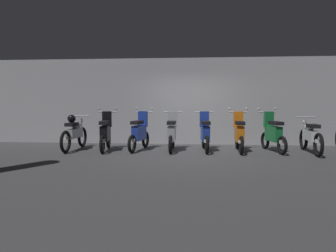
{
  "coord_description": "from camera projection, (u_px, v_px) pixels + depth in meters",
  "views": [
    {
      "loc": [
        0.21,
        -8.92,
        1.44
      ],
      "look_at": [
        -0.61,
        0.33,
        0.75
      ],
      "focal_mm": 33.53,
      "sensor_mm": 36.0,
      "label": 1
    }
  ],
  "objects": [
    {
      "name": "motorbike_slot_4",
      "position": [
        205.0,
        133.0,
        9.37
      ],
      "size": [
        0.56,
        1.68,
        1.18
      ],
      "color": "black",
      "rests_on": "ground"
    },
    {
      "name": "motorbike_slot_1",
      "position": [
        106.0,
        133.0,
        9.44
      ],
      "size": [
        0.59,
        1.68,
        1.29
      ],
      "color": "black",
      "rests_on": "ground"
    },
    {
      "name": "ground_plane",
      "position": [
        188.0,
        153.0,
        8.98
      ],
      "size": [
        80.0,
        80.0,
        0.0
      ],
      "primitive_type": "plane",
      "color": "#424244"
    },
    {
      "name": "back_wall",
      "position": [
        190.0,
        101.0,
        10.94
      ],
      "size": [
        16.0,
        0.3,
        2.97
      ],
      "primitive_type": "cube",
      "color": "#ADADB2",
      "rests_on": "ground"
    },
    {
      "name": "motorbike_slot_5",
      "position": [
        239.0,
        134.0,
        9.24
      ],
      "size": [
        0.59,
        1.68,
        1.29
      ],
      "color": "black",
      "rests_on": "ground"
    },
    {
      "name": "motorbike_slot_6",
      "position": [
        273.0,
        134.0,
        9.23
      ],
      "size": [
        0.59,
        1.67,
        1.29
      ],
      "color": "black",
      "rests_on": "ground"
    },
    {
      "name": "motorbike_slot_2",
      "position": [
        140.0,
        133.0,
        9.52
      ],
      "size": [
        0.58,
        1.67,
        1.29
      ],
      "color": "black",
      "rests_on": "ground"
    },
    {
      "name": "motorbike_slot_3",
      "position": [
        172.0,
        133.0,
        9.4
      ],
      "size": [
        0.56,
        1.68,
        1.18
      ],
      "color": "black",
      "rests_on": "ground"
    },
    {
      "name": "motorbike_slot_0",
      "position": [
        74.0,
        133.0,
        9.58
      ],
      "size": [
        0.56,
        1.95,
        1.08
      ],
      "color": "black",
      "rests_on": "ground"
    },
    {
      "name": "motorbike_slot_7",
      "position": [
        310.0,
        136.0,
        8.95
      ],
      "size": [
        0.56,
        1.95,
        1.03
      ],
      "color": "black",
      "rests_on": "ground"
    }
  ]
}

